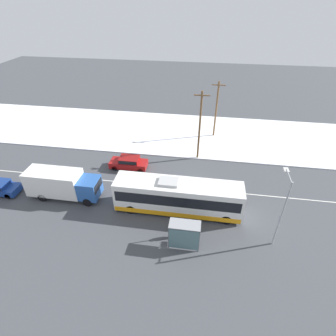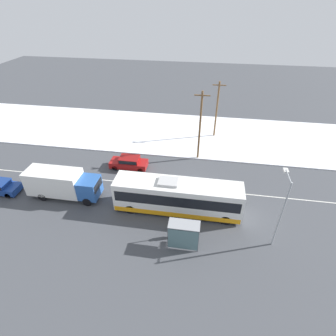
{
  "view_description": "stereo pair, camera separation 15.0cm",
  "coord_description": "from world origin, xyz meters",
  "px_view_note": "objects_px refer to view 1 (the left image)",
  "views": [
    {
      "loc": [
        0.72,
        -22.34,
        17.91
      ],
      "look_at": [
        -2.95,
        1.52,
        1.4
      ],
      "focal_mm": 28.0,
      "sensor_mm": 36.0,
      "label": 1
    },
    {
      "loc": [
        0.87,
        -22.31,
        17.91
      ],
      "look_at": [
        -2.95,
        1.52,
        1.4
      ],
      "focal_mm": 28.0,
      "sensor_mm": 36.0,
      "label": 2
    }
  ],
  "objects_px": {
    "city_bus": "(178,197)",
    "utility_pole_snowlot": "(216,109)",
    "box_truck": "(62,183)",
    "pedestrian_at_stop": "(181,227)",
    "utility_pole_roadside": "(200,126)",
    "streetlamp": "(283,203)",
    "sedan_car": "(129,162)",
    "bus_shelter": "(184,233)"
  },
  "relations": [
    {
      "from": "city_bus",
      "to": "utility_pole_snowlot",
      "type": "bearing_deg",
      "value": 78.58
    },
    {
      "from": "sedan_car",
      "to": "streetlamp",
      "type": "xyz_separation_m",
      "value": [
        15.13,
        -8.84,
        3.38
      ]
    },
    {
      "from": "pedestrian_at_stop",
      "to": "utility_pole_roadside",
      "type": "xyz_separation_m",
      "value": [
        0.67,
        13.13,
        3.41
      ]
    },
    {
      "from": "sedan_car",
      "to": "pedestrian_at_stop",
      "type": "bearing_deg",
      "value": 127.42
    },
    {
      "from": "box_truck",
      "to": "city_bus",
      "type": "bearing_deg",
      "value": -1.23
    },
    {
      "from": "city_bus",
      "to": "utility_pole_roadside",
      "type": "distance_m",
      "value": 10.4
    },
    {
      "from": "city_bus",
      "to": "utility_pole_snowlot",
      "type": "relative_size",
      "value": 1.5
    },
    {
      "from": "pedestrian_at_stop",
      "to": "utility_pole_roadside",
      "type": "height_order",
      "value": "utility_pole_roadside"
    },
    {
      "from": "sedan_car",
      "to": "utility_pole_roadside",
      "type": "bearing_deg",
      "value": -156.29
    },
    {
      "from": "city_bus",
      "to": "box_truck",
      "type": "bearing_deg",
      "value": 178.77
    },
    {
      "from": "bus_shelter",
      "to": "utility_pole_roadside",
      "type": "relative_size",
      "value": 0.29
    },
    {
      "from": "sedan_car",
      "to": "pedestrian_at_stop",
      "type": "height_order",
      "value": "pedestrian_at_stop"
    },
    {
      "from": "pedestrian_at_stop",
      "to": "utility_pole_roadside",
      "type": "distance_m",
      "value": 13.58
    },
    {
      "from": "streetlamp",
      "to": "city_bus",
      "type": "bearing_deg",
      "value": 163.85
    },
    {
      "from": "city_bus",
      "to": "streetlamp",
      "type": "bearing_deg",
      "value": -16.15
    },
    {
      "from": "pedestrian_at_stop",
      "to": "streetlamp",
      "type": "bearing_deg",
      "value": 5.59
    },
    {
      "from": "bus_shelter",
      "to": "box_truck",
      "type": "bearing_deg",
      "value": 160.4
    },
    {
      "from": "city_bus",
      "to": "utility_pole_roadside",
      "type": "bearing_deg",
      "value": 82.23
    },
    {
      "from": "streetlamp",
      "to": "utility_pole_roadside",
      "type": "bearing_deg",
      "value": 119.89
    },
    {
      "from": "pedestrian_at_stop",
      "to": "utility_pole_snowlot",
      "type": "bearing_deg",
      "value": 82.35
    },
    {
      "from": "bus_shelter",
      "to": "utility_pole_roadside",
      "type": "distance_m",
      "value": 14.55
    },
    {
      "from": "box_truck",
      "to": "sedan_car",
      "type": "height_order",
      "value": "box_truck"
    },
    {
      "from": "city_bus",
      "to": "pedestrian_at_stop",
      "type": "distance_m",
      "value": 3.33
    },
    {
      "from": "pedestrian_at_stop",
      "to": "box_truck",
      "type": "bearing_deg",
      "value": 164.54
    },
    {
      "from": "box_truck",
      "to": "sedan_car",
      "type": "bearing_deg",
      "value": 49.83
    },
    {
      "from": "city_bus",
      "to": "utility_pole_roadside",
      "type": "xyz_separation_m",
      "value": [
        1.35,
        9.92,
        2.84
      ]
    },
    {
      "from": "streetlamp",
      "to": "utility_pole_snowlot",
      "type": "bearing_deg",
      "value": 105.23
    },
    {
      "from": "utility_pole_roadside",
      "to": "utility_pole_snowlot",
      "type": "bearing_deg",
      "value": 73.21
    },
    {
      "from": "city_bus",
      "to": "sedan_car",
      "type": "distance_m",
      "value": 9.28
    },
    {
      "from": "bus_shelter",
      "to": "utility_pole_snowlot",
      "type": "height_order",
      "value": "utility_pole_snowlot"
    },
    {
      "from": "city_bus",
      "to": "utility_pole_snowlot",
      "type": "xyz_separation_m",
      "value": [
        3.32,
        16.44,
        2.48
      ]
    },
    {
      "from": "sedan_car",
      "to": "city_bus",
      "type": "bearing_deg",
      "value": 136.2
    },
    {
      "from": "utility_pole_roadside",
      "to": "utility_pole_snowlot",
      "type": "height_order",
      "value": "utility_pole_roadside"
    },
    {
      "from": "box_truck",
      "to": "pedestrian_at_stop",
      "type": "bearing_deg",
      "value": -15.46
    },
    {
      "from": "box_truck",
      "to": "bus_shelter",
      "type": "xyz_separation_m",
      "value": [
        12.91,
        -4.6,
        -0.01
      ]
    },
    {
      "from": "pedestrian_at_stop",
      "to": "utility_pole_snowlot",
      "type": "height_order",
      "value": "utility_pole_snowlot"
    },
    {
      "from": "utility_pole_roadside",
      "to": "streetlamp",
      "type": "bearing_deg",
      "value": -60.11
    },
    {
      "from": "utility_pole_snowlot",
      "to": "streetlamp",
      "type": "bearing_deg",
      "value": -74.77
    },
    {
      "from": "box_truck",
      "to": "bus_shelter",
      "type": "distance_m",
      "value": 13.7
    },
    {
      "from": "city_bus",
      "to": "streetlamp",
      "type": "height_order",
      "value": "streetlamp"
    },
    {
      "from": "utility_pole_snowlot",
      "to": "bus_shelter",
      "type": "bearing_deg",
      "value": -96.22
    },
    {
      "from": "pedestrian_at_stop",
      "to": "bus_shelter",
      "type": "bearing_deg",
      "value": -71.74
    }
  ]
}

